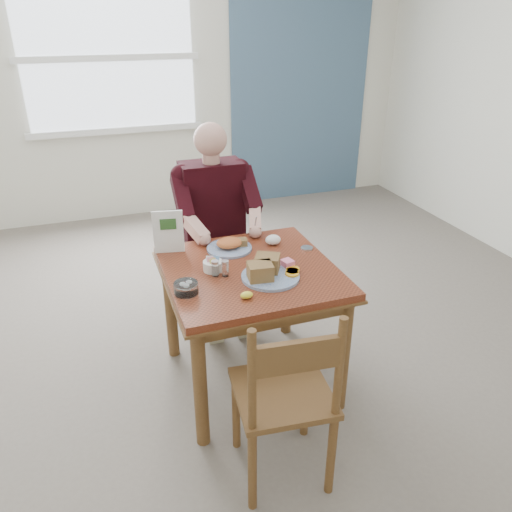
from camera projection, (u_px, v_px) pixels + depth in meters
name	position (u px, v px, depth m)	size (l,w,h in m)	color
floor	(251.00, 378.00, 3.02)	(6.00, 6.00, 0.00)	#675C53
wall_back	(153.00, 78.00, 4.94)	(5.50, 5.50, 0.00)	silver
accent_panel	(301.00, 72.00, 5.40)	(1.60, 0.02, 2.80)	#425F7A
lemon_wedge	(247.00, 295.00, 2.40)	(0.06, 0.04, 0.03)	yellow
napkin	(273.00, 240.00, 2.95)	(0.09, 0.08, 0.06)	white
metal_dish	(307.00, 248.00, 2.91)	(0.07, 0.07, 0.01)	silver
window	(109.00, 58.00, 4.71)	(1.72, 0.04, 1.42)	white
table	(250.00, 286.00, 2.74)	(0.92, 0.92, 0.75)	maroon
chair_far	(214.00, 253.00, 3.49)	(0.42, 0.42, 0.95)	brown
chair_near	(285.00, 397.00, 2.18)	(0.46, 0.46, 0.95)	brown
diner	(215.00, 213.00, 3.26)	(0.53, 0.56, 1.39)	#9C9475
near_plate	(268.00, 271.00, 2.58)	(0.37, 0.37, 0.10)	white
far_plate	(230.00, 245.00, 2.89)	(0.30, 0.30, 0.07)	white
caddy	(213.00, 266.00, 2.66)	(0.13, 0.13, 0.08)	white
shakers	(220.00, 268.00, 2.59)	(0.10, 0.07, 0.09)	white
creamer	(186.00, 288.00, 2.44)	(0.13, 0.13, 0.06)	white
menu	(168.00, 232.00, 2.82)	(0.17, 0.05, 0.25)	white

